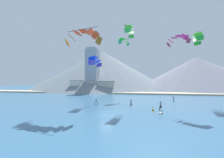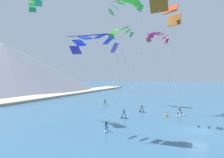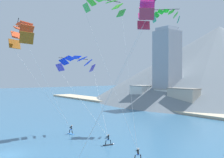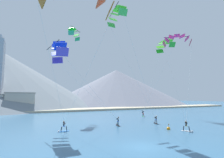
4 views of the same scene
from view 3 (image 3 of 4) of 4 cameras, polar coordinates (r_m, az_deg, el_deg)
The scene contains 15 objects.
ground_plane at distance 36.17m, azimuth -22.57°, elevation -15.74°, with size 400.00×400.00×0.00m, color #336084.
kitesurfer_near_lead at distance 45.71m, azimuth -9.54°, elevation -11.72°, with size 1.78×0.63×1.62m.
kitesurfer_near_trail at distance 38.01m, azimuth -0.55°, elevation -14.17°, with size 0.82×1.78×1.68m.
kitesurfer_mid_center at distance 31.52m, azimuth 6.34°, elevation -17.32°, with size 0.94×1.78×1.66m.
parafoil_kite_near_lead at distance 42.38m, azimuth -19.93°, elevation 9.93°, with size 8.97×9.81×17.27m.
parafoil_kite_near_trail at distance 46.10m, azimuth -8.15°, elevation 3.82°, with size 11.98×7.52×12.67m.
parafoil_kite_mid_center at distance 38.20m, azimuth -1.65°, elevation 16.57°, with size 9.12×6.65×20.46m.
parafoil_kite_far_right at distance 26.29m, azimuth 7.68°, elevation 14.88°, with size 7.16×7.68×16.32m.
parafoil_kite_distant_high_outer at distance 53.18m, azimuth 12.26°, elevation 14.18°, with size 4.24×5.26×2.62m.
shoreline_strip at distance 69.54m, azimuth 23.42°, elevation -7.61°, with size 180.00×10.00×0.70m, color #BCAD8E.
shore_building_harbour_front at distance 84.25m, azimuth 12.49°, elevation -4.27°, with size 6.91×5.78×6.24m.
shore_building_promenade_mid at distance 77.37m, azimuth 16.03°, elevation -4.51°, with size 9.49×4.31×6.75m.
shore_building_quay_east at distance 88.33m, azimuth 6.70°, elevation -3.75°, with size 6.41×5.75×7.15m.
highrise_tower at distance 85.81m, azimuth 12.48°, elevation 2.48°, with size 7.00×7.00×26.65m.
mountain_peak_central_summit at distance 125.45m, azimuth 23.30°, elevation 3.46°, with size 115.94×115.94×33.41m.
Camera 3 is at (33.59, -8.83, 10.07)m, focal length 40.00 mm.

